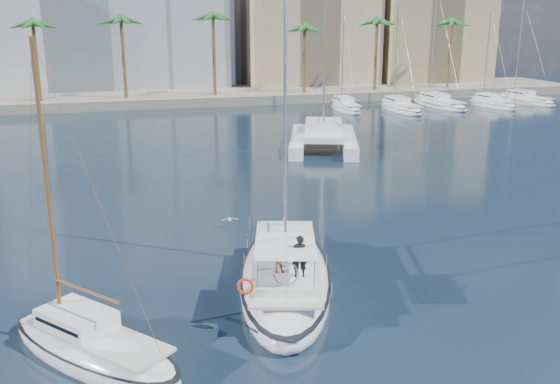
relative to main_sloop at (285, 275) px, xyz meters
name	(u,v)px	position (x,y,z in m)	size (l,w,h in m)	color
ground	(308,269)	(1.58, 1.62, -0.54)	(160.00, 160.00, 0.00)	black
quay	(173,97)	(1.58, 62.62, 0.06)	(120.00, 14.00, 1.20)	gray
building_beige	(306,25)	(23.58, 71.62, 9.46)	(20.00, 14.00, 20.00)	tan
building_tan_right	(428,31)	(43.58, 69.62, 8.46)	(18.00, 12.00, 18.00)	tan
palm_centre	(172,25)	(1.58, 58.62, 9.74)	(3.60, 3.60, 12.30)	brown
palm_right	(415,24)	(35.58, 58.62, 9.74)	(3.60, 3.60, 12.30)	brown
main_sloop	(285,275)	(0.00, 0.00, 0.00)	(7.02, 12.86, 18.21)	white
small_sloop	(92,347)	(-8.04, -3.93, -0.12)	(7.08, 7.75, 11.50)	white
catamaran	(323,135)	(11.36, 27.74, 0.59)	(9.12, 12.72, 16.81)	white
seagull	(230,219)	(-0.87, 8.31, -0.01)	(1.00, 0.43, 0.18)	silver
moored_yacht_a	(346,110)	(21.58, 48.62, -0.54)	(2.72, 9.35, 11.90)	white
moored_yacht_b	(400,111)	(28.08, 46.62, -0.54)	(3.14, 10.78, 13.72)	white
moored_yacht_c	(439,106)	(34.58, 48.62, -0.54)	(3.55, 12.21, 15.54)	white
moored_yacht_d	(492,107)	(41.08, 46.62, -0.54)	(2.72, 9.35, 11.90)	white
moored_yacht_e	(525,103)	(47.58, 48.62, -0.54)	(3.14, 10.78, 13.72)	white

